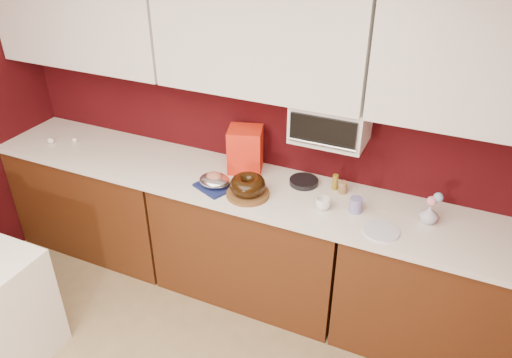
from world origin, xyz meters
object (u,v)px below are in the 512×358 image
at_px(blue_jar, 356,205).
at_px(flower_vase, 429,213).
at_px(bundt_cake, 248,185).
at_px(coffee_mug, 323,202).
at_px(foil_ham_nest, 214,180).
at_px(toaster_oven, 331,121).
at_px(pandoro_box, 245,149).

height_order(blue_jar, flower_vase, flower_vase).
height_order(bundt_cake, coffee_mug, bundt_cake).
height_order(foil_ham_nest, blue_jar, blue_jar).
distance_m(coffee_mug, flower_vase, 0.62).
xyz_separation_m(toaster_oven, foil_ham_nest, (-0.66, -0.29, -0.42)).
xyz_separation_m(bundt_cake, foil_ham_nest, (-0.24, -0.00, -0.03)).
bearing_deg(bundt_cake, blue_jar, 9.19).
bearing_deg(coffee_mug, bundt_cake, -173.25).
height_order(toaster_oven, foil_ham_nest, toaster_oven).
bearing_deg(flower_vase, foil_ham_nest, -172.33).
relative_size(bundt_cake, foil_ham_nest, 1.10).
bearing_deg(coffee_mug, pandoro_box, 159.08).
relative_size(coffee_mug, blue_jar, 0.96).
bearing_deg(flower_vase, pandoro_box, 174.25).
xyz_separation_m(toaster_oven, blue_jar, (0.25, -0.18, -0.43)).
distance_m(toaster_oven, flower_vase, 0.79).
height_order(toaster_oven, bundt_cake, toaster_oven).
distance_m(bundt_cake, foil_ham_nest, 0.24).
height_order(coffee_mug, blue_jar, blue_jar).
bearing_deg(blue_jar, flower_vase, 9.25).
bearing_deg(toaster_oven, foil_ham_nest, -156.02).
bearing_deg(flower_vase, blue_jar, -170.75).
xyz_separation_m(bundt_cake, blue_jar, (0.67, 0.11, -0.03)).
relative_size(pandoro_box, flower_vase, 2.38).
bearing_deg(coffee_mug, foil_ham_nest, -175.30).
distance_m(bundt_cake, coffee_mug, 0.48).
bearing_deg(toaster_oven, pandoro_box, 179.03).
height_order(toaster_oven, flower_vase, toaster_oven).
relative_size(toaster_oven, flower_vase, 3.47).
xyz_separation_m(foil_ham_nest, coffee_mug, (0.72, 0.06, -0.01)).
relative_size(toaster_oven, blue_jar, 4.78).
relative_size(foil_ham_nest, blue_jar, 2.20).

